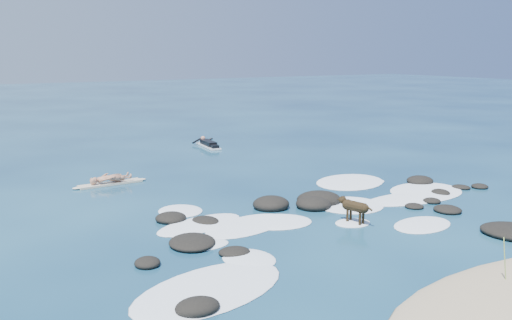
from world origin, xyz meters
TOP-DOWN VIEW (x-y plane):
  - ground at (0.00, 0.00)m, footprint 160.00×160.00m
  - reef_rocks at (0.79, -1.73)m, footprint 14.04×7.81m
  - breaking_foam at (-0.37, -0.59)m, footprint 14.37×9.58m
  - standing_surfer_rig at (-4.88, 6.57)m, footprint 2.88×0.67m
  - paddling_surfer_rig at (2.04, 12.45)m, footprint 1.19×2.68m
  - dog at (-0.23, -1.90)m, footprint 0.51×1.23m

SIDE VIEW (x-z plane):
  - ground at x=0.00m, z-range 0.00..0.00m
  - breaking_foam at x=-0.37m, z-range -0.05..0.07m
  - reef_rocks at x=0.79m, z-range -0.18..0.38m
  - paddling_surfer_rig at x=2.04m, z-range -0.07..0.39m
  - dog at x=-0.23m, z-range 0.13..0.92m
  - standing_surfer_rig at x=-4.88m, z-range -0.17..1.46m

